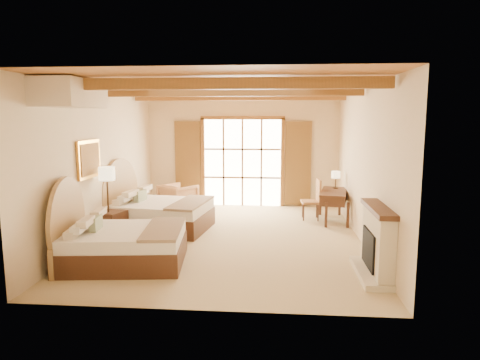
# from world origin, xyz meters

# --- Properties ---
(floor) EXTENTS (7.00, 7.00, 0.00)m
(floor) POSITION_xyz_m (0.00, 0.00, 0.00)
(floor) COLOR #CFB98C
(floor) RESTS_ON ground
(wall_back) EXTENTS (5.50, 0.00, 5.50)m
(wall_back) POSITION_xyz_m (0.00, 3.50, 1.60)
(wall_back) COLOR beige
(wall_back) RESTS_ON ground
(wall_left) EXTENTS (0.00, 7.00, 7.00)m
(wall_left) POSITION_xyz_m (-2.75, 0.00, 1.60)
(wall_left) COLOR beige
(wall_left) RESTS_ON ground
(wall_right) EXTENTS (0.00, 7.00, 7.00)m
(wall_right) POSITION_xyz_m (2.75, 0.00, 1.60)
(wall_right) COLOR beige
(wall_right) RESTS_ON ground
(ceiling) EXTENTS (7.00, 7.00, 0.00)m
(ceiling) POSITION_xyz_m (0.00, 0.00, 3.20)
(ceiling) COLOR #B7743B
(ceiling) RESTS_ON ground
(ceiling_beams) EXTENTS (5.39, 4.60, 0.18)m
(ceiling_beams) POSITION_xyz_m (0.00, 0.00, 3.08)
(ceiling_beams) COLOR #945C23
(ceiling_beams) RESTS_ON ceiling
(french_doors) EXTENTS (3.95, 0.08, 2.60)m
(french_doors) POSITION_xyz_m (0.00, 3.44, 1.25)
(french_doors) COLOR white
(french_doors) RESTS_ON ground
(fireplace) EXTENTS (0.46, 1.40, 1.16)m
(fireplace) POSITION_xyz_m (2.60, -2.00, 0.51)
(fireplace) COLOR beige
(fireplace) RESTS_ON ground
(painting) EXTENTS (0.06, 0.95, 0.75)m
(painting) POSITION_xyz_m (-2.70, -0.75, 1.75)
(painting) COLOR gold
(painting) RESTS_ON wall_left
(canopy_valance) EXTENTS (0.70, 1.40, 0.45)m
(canopy_valance) POSITION_xyz_m (-2.40, -2.00, 2.95)
(canopy_valance) COLOR beige
(canopy_valance) RESTS_ON ceiling
(bed_near) EXTENTS (2.22, 1.77, 1.36)m
(bed_near) POSITION_xyz_m (-1.83, -1.78, 0.41)
(bed_near) COLOR #4C291D
(bed_near) RESTS_ON floor
(bed_far) EXTENTS (2.35, 1.89, 1.41)m
(bed_far) POSITION_xyz_m (-1.82, 0.57, 0.43)
(bed_far) COLOR #4C291D
(bed_far) RESTS_ON floor
(nightstand) EXTENTS (0.65, 0.65, 0.61)m
(nightstand) POSITION_xyz_m (-2.48, -0.34, 0.31)
(nightstand) COLOR #4C291D
(nightstand) RESTS_ON floor
(floor_lamp) EXTENTS (0.33, 0.33, 1.56)m
(floor_lamp) POSITION_xyz_m (-2.50, -0.41, 1.32)
(floor_lamp) COLOR #322214
(floor_lamp) RESTS_ON floor
(armchair) EXTENTS (1.16, 1.16, 0.77)m
(armchair) POSITION_xyz_m (-1.67, 2.42, 0.38)
(armchair) COLOR tan
(armchair) RESTS_ON floor
(ottoman) EXTENTS (0.62, 0.62, 0.42)m
(ottoman) POSITION_xyz_m (-1.06, 2.38, 0.21)
(ottoman) COLOR #A88247
(ottoman) RESTS_ON floor
(desk) EXTENTS (0.85, 1.50, 0.76)m
(desk) POSITION_xyz_m (2.41, 1.73, 0.41)
(desk) COLOR #4C291D
(desk) RESTS_ON floor
(desk_chair) EXTENTS (0.49, 0.49, 1.02)m
(desk_chair) POSITION_xyz_m (1.88, 1.86, 0.32)
(desk_chair) COLOR #AB6D45
(desk_chair) RESTS_ON floor
(desk_lamp) EXTENTS (0.22, 0.22, 0.44)m
(desk_lamp) POSITION_xyz_m (2.50, 2.14, 1.10)
(desk_lamp) COLOR #322214
(desk_lamp) RESTS_ON desk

